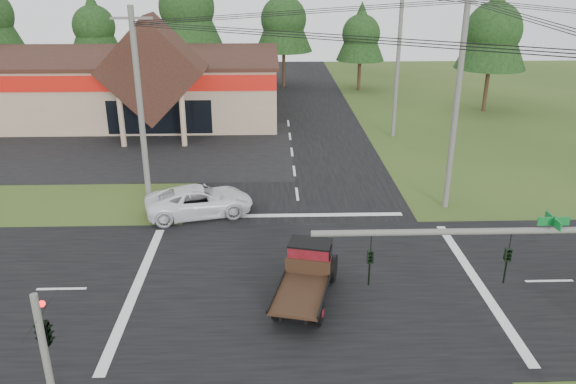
{
  "coord_description": "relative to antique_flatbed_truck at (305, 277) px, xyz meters",
  "views": [
    {
      "loc": [
        -1.45,
        -19.89,
        12.03
      ],
      "look_at": [
        -0.68,
        4.86,
        2.2
      ],
      "focal_mm": 35.0,
      "sensor_mm": 36.0,
      "label": 1
    }
  ],
  "objects": [
    {
      "name": "tree_row_c",
      "position": [
        -9.8,
        42.07,
        7.69
      ],
      "size": [
        7.28,
        7.28,
        13.13
      ],
      "color": "#332316",
      "rests_on": "ground"
    },
    {
      "name": "white_pickup",
      "position": [
        -5.05,
        8.41,
        -0.26
      ],
      "size": [
        6.01,
        3.85,
        1.54
      ],
      "primitive_type": "imported",
      "rotation": [
        0.0,
        0.0,
        1.82
      ],
      "color": "white",
      "rests_on": "ground"
    },
    {
      "name": "cvs_building",
      "position": [
        -15.51,
        30.64,
        1.75
      ],
      "size": [
        30.4,
        18.2,
        9.19
      ],
      "color": "tan",
      "rests_on": "ground"
    },
    {
      "name": "traffic_signal_corner",
      "position": [
        -7.3,
        -6.25,
        2.49
      ],
      "size": [
        0.53,
        2.48,
        4.4
      ],
      "color": "#595651",
      "rests_on": "ground"
    },
    {
      "name": "parking_apron",
      "position": [
        -13.8,
        20.07,
        -1.02
      ],
      "size": [
        28.0,
        14.0,
        0.02
      ],
      "primitive_type": "cube",
      "color": "black",
      "rests_on": "ground"
    },
    {
      "name": "tree_row_e",
      "position": [
        8.2,
        41.07,
        5.0
      ],
      "size": [
        5.04,
        5.04,
        9.09
      ],
      "color": "#332316",
      "rests_on": "ground"
    },
    {
      "name": "antique_flatbed_truck",
      "position": [
        0.0,
        0.0,
        0.0
      ],
      "size": [
        3.02,
        5.25,
        2.07
      ],
      "primitive_type": null,
      "rotation": [
        0.0,
        0.0,
        -0.24
      ],
      "color": "#530B0F",
      "rests_on": "ground"
    },
    {
      "name": "tree_side_ne",
      "position": [
        18.2,
        31.07,
        6.34
      ],
      "size": [
        6.16,
        6.16,
        11.11
      ],
      "color": "#332316",
      "rests_on": "ground"
    },
    {
      "name": "utility_pole_ne",
      "position": [
        8.2,
        9.07,
        4.86
      ],
      "size": [
        2.0,
        0.3,
        11.5
      ],
      "color": "#595651",
      "rests_on": "ground"
    },
    {
      "name": "tree_row_d",
      "position": [
        0.2,
        43.07,
        6.34
      ],
      "size": [
        6.16,
        6.16,
        11.11
      ],
      "color": "#332316",
      "rests_on": "ground"
    },
    {
      "name": "traffic_signal_mast",
      "position": [
        6.02,
        -6.43,
        3.39
      ],
      "size": [
        8.12,
        0.24,
        7.0
      ],
      "color": "#595651",
      "rests_on": "ground"
    },
    {
      "name": "ground",
      "position": [
        0.2,
        1.07,
        -1.03
      ],
      "size": [
        120.0,
        120.0,
        0.0
      ],
      "primitive_type": "plane",
      "color": "#31491A",
      "rests_on": "ground"
    },
    {
      "name": "road_ew",
      "position": [
        0.2,
        1.07,
        -1.02
      ],
      "size": [
        120.0,
        12.0,
        0.02
      ],
      "primitive_type": "cube",
      "color": "black",
      "rests_on": "ground"
    },
    {
      "name": "tree_row_b",
      "position": [
        -19.8,
        43.07,
        5.67
      ],
      "size": [
        5.6,
        5.6,
        10.1
      ],
      "color": "#332316",
      "rests_on": "ground"
    },
    {
      "name": "road_ns",
      "position": [
        0.2,
        1.07,
        -1.02
      ],
      "size": [
        12.0,
        120.0,
        0.02
      ],
      "primitive_type": "cube",
      "color": "black",
      "rests_on": "ground"
    },
    {
      "name": "utility_pole_n",
      "position": [
        8.2,
        23.07,
        4.71
      ],
      "size": [
        2.0,
        0.3,
        11.2
      ],
      "color": "#595651",
      "rests_on": "ground"
    },
    {
      "name": "utility_pole_nw",
      "position": [
        -7.8,
        9.07,
        4.35
      ],
      "size": [
        2.0,
        0.3,
        10.5
      ],
      "color": "#595651",
      "rests_on": "ground"
    }
  ]
}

